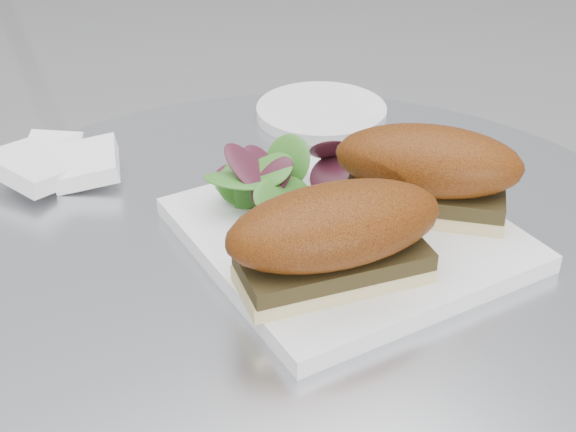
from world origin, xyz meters
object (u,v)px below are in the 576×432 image
Objects in this scene: saucer at (321,112)px; plate at (348,234)px; sandwich_left at (335,235)px; sandwich_right at (427,170)px.

plate is at bearing -118.40° from saucer.
sandwich_left is (-0.05, -0.06, 0.05)m from plate.
sandwich_left and sandwich_right have the same top height.
plate is at bearing 57.85° from sandwich_left.
sandwich_right is at bearing -13.48° from plate.
sandwich_left is 1.24× the size of saucer.
saucer is (0.17, 0.28, -0.05)m from sandwich_left.
sandwich_left reaches higher than plate.
sandwich_right is (0.07, -0.02, 0.05)m from plate.
sandwich_right is at bearing 29.92° from sandwich_left.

